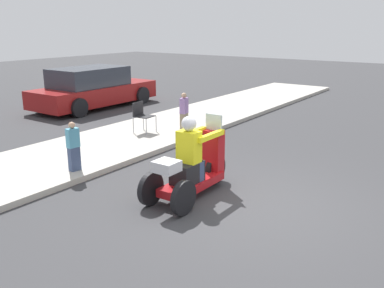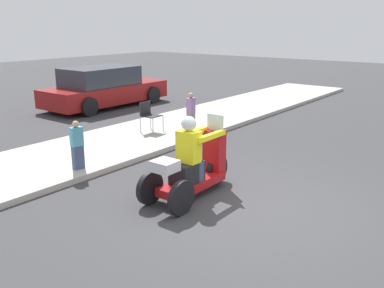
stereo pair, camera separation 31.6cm
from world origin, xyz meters
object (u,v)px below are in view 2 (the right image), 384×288
at_px(spectator_with_child, 77,146).
at_px(spectator_end_of_line, 191,113).
at_px(motorcycle_trike, 192,168).
at_px(folding_chair_set_back, 149,113).
at_px(parked_car_lot_far, 104,88).

bearing_deg(spectator_with_child, spectator_end_of_line, 1.14).
xyz_separation_m(motorcycle_trike, spectator_with_child, (-0.52, 2.54, 0.07)).
bearing_deg(motorcycle_trike, spectator_end_of_line, 38.25).
xyz_separation_m(spectator_with_child, folding_chair_set_back, (3.18, 1.02, 0.02)).
bearing_deg(spectator_with_child, motorcycle_trike, -78.39).
xyz_separation_m(spectator_end_of_line, spectator_with_child, (-3.84, -0.08, -0.04)).
height_order(spectator_end_of_line, parked_car_lot_far, parked_car_lot_far).
xyz_separation_m(motorcycle_trike, spectator_end_of_line, (3.32, 2.62, 0.11)).
xyz_separation_m(spectator_end_of_line, folding_chair_set_back, (-0.67, 0.94, -0.02)).
distance_m(motorcycle_trike, folding_chair_set_back, 4.44).
distance_m(spectator_with_child, parked_car_lot_far, 7.49).
height_order(motorcycle_trike, folding_chair_set_back, motorcycle_trike).
distance_m(spectator_end_of_line, spectator_with_child, 3.84).
bearing_deg(spectator_end_of_line, folding_chair_set_back, 125.22).
bearing_deg(folding_chair_set_back, spectator_end_of_line, -54.78).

